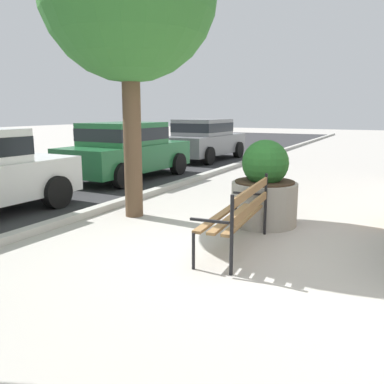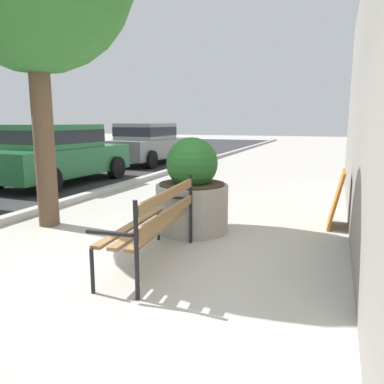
{
  "view_description": "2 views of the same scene",
  "coord_description": "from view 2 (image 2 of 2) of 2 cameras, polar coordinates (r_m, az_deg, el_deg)",
  "views": [
    {
      "loc": [
        -5.1,
        -2.1,
        1.87
      ],
      "look_at": [
        0.06,
        0.49,
        0.75
      ],
      "focal_mm": 39.16,
      "sensor_mm": 36.0,
      "label": 1
    },
    {
      "loc": [
        -3.76,
        -2.1,
        1.65
      ],
      "look_at": [
        1.52,
        -0.11,
        0.6
      ],
      "focal_mm": 35.83,
      "sensor_mm": 36.0,
      "label": 2
    }
  ],
  "objects": [
    {
      "name": "concrete_planter",
      "position": [
        5.73,
        0.0,
        -0.07
      ],
      "size": [
        1.09,
        1.09,
        1.41
      ],
      "color": "gray",
      "rests_on": "ground"
    },
    {
      "name": "ground_plane",
      "position": [
        4.61,
        -8.14,
        -10.53
      ],
      "size": [
        80.0,
        80.0,
        0.0
      ],
      "primitive_type": "plane",
      "color": "#ADA8A0"
    },
    {
      "name": "parked_car_grey",
      "position": [
        14.95,
        -6.67,
        7.36
      ],
      "size": [
        4.16,
        2.04,
        1.56
      ],
      "color": "slate",
      "rests_on": "ground"
    },
    {
      "name": "park_bench",
      "position": [
        4.4,
        -5.47,
        -4.05
      ],
      "size": [
        1.83,
        0.67,
        0.95
      ],
      "color": "olive",
      "rests_on": "ground"
    },
    {
      "name": "leaning_signboard",
      "position": [
        6.4,
        20.7,
        -0.94
      ],
      "size": [
        0.7,
        0.23,
        0.89
      ],
      "primitive_type": "cube",
      "rotation": [
        0.21,
        0.0,
        0.0
      ],
      "color": "#C6661E",
      "rests_on": "ground"
    },
    {
      "name": "parked_car_green",
      "position": [
        10.69,
        -19.3,
        5.61
      ],
      "size": [
        4.16,
        2.04,
        1.56
      ],
      "color": "#236638",
      "rests_on": "ground"
    }
  ]
}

